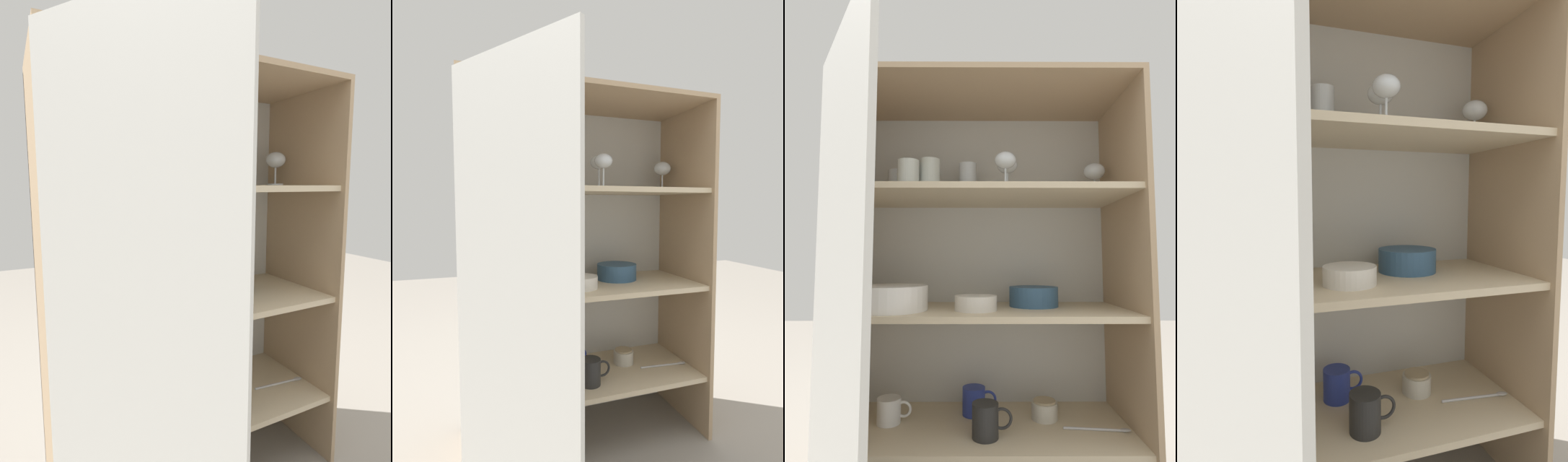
% 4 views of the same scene
% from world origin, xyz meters
% --- Properties ---
extents(cupboard_back_panel, '(0.98, 0.02, 1.39)m').
position_xyz_m(cupboard_back_panel, '(0.00, 0.40, 0.70)').
color(cupboard_back_panel, silver).
rests_on(cupboard_back_panel, ground_plane).
extents(cupboard_side_right, '(0.02, 0.43, 1.39)m').
position_xyz_m(cupboard_side_right, '(0.48, 0.20, 0.70)').
color(cupboard_side_right, tan).
rests_on(cupboard_side_right, ground_plane).
extents(shelf_board_lower, '(0.94, 0.40, 0.02)m').
position_xyz_m(shelf_board_lower, '(0.00, 0.20, 0.25)').
color(shelf_board_lower, beige).
extents(shelf_board_middle, '(0.94, 0.40, 0.02)m').
position_xyz_m(shelf_board_middle, '(0.00, 0.20, 0.64)').
color(shelf_board_middle, beige).
extents(shelf_board_upper, '(0.94, 0.40, 0.02)m').
position_xyz_m(shelf_board_upper, '(0.00, 0.20, 1.04)').
color(shelf_board_upper, beige).
extents(cupboard_door, '(0.28, 0.42, 1.39)m').
position_xyz_m(cupboard_door, '(-0.36, -0.22, 0.70)').
color(cupboard_door, silver).
rests_on(cupboard_door, ground_plane).
extents(tumbler_glass_0, '(0.07, 0.07, 0.14)m').
position_xyz_m(tumbler_glass_0, '(-0.07, 0.32, 1.12)').
color(tumbler_glass_0, white).
rests_on(tumbler_glass_0, shelf_board_upper).
extents(tumbler_glass_1, '(0.08, 0.08, 0.12)m').
position_xyz_m(tumbler_glass_1, '(-0.28, 0.20, 1.11)').
color(tumbler_glass_1, white).
rests_on(tumbler_glass_1, shelf_board_upper).
extents(tumbler_glass_2, '(0.08, 0.08, 0.14)m').
position_xyz_m(tumbler_glass_2, '(-0.21, 0.26, 1.12)').
color(tumbler_glass_2, white).
rests_on(tumbler_glass_2, shelf_board_upper).
extents(tumbler_glass_4, '(0.07, 0.07, 0.11)m').
position_xyz_m(tumbler_glass_4, '(-0.34, 0.29, 1.10)').
color(tumbler_glass_4, white).
rests_on(tumbler_glass_4, shelf_board_upper).
extents(wine_glass_0, '(0.07, 0.07, 0.14)m').
position_xyz_m(wine_glass_0, '(0.06, 0.15, 1.14)').
color(wine_glass_0, white).
rests_on(wine_glass_0, shelf_board_upper).
extents(wine_glass_1, '(0.08, 0.08, 0.13)m').
position_xyz_m(wine_glass_1, '(0.41, 0.27, 1.14)').
color(wine_glass_1, white).
rests_on(wine_glass_1, shelf_board_upper).
extents(wine_glass_2, '(0.07, 0.07, 0.14)m').
position_xyz_m(wine_glass_2, '(0.08, 0.23, 1.15)').
color(wine_glass_2, white).
rests_on(wine_glass_2, shelf_board_upper).
extents(plate_stack_white, '(0.26, 0.26, 0.08)m').
position_xyz_m(plate_stack_white, '(-0.32, 0.15, 0.69)').
color(plate_stack_white, white).
rests_on(plate_stack_white, shelf_board_middle).
extents(mixing_bowl_large, '(0.17, 0.17, 0.07)m').
position_xyz_m(mixing_bowl_large, '(0.17, 0.25, 0.69)').
color(mixing_bowl_large, '#33567A').
rests_on(mixing_bowl_large, shelf_board_middle).
extents(serving_bowl_small, '(0.14, 0.14, 0.05)m').
position_xyz_m(serving_bowl_small, '(-0.04, 0.14, 0.68)').
color(serving_bowl_small, silver).
rests_on(serving_bowl_small, shelf_board_middle).
extents(coffee_mug_primary, '(0.13, 0.08, 0.10)m').
position_xyz_m(coffee_mug_primary, '(-0.00, 0.11, 0.32)').
color(coffee_mug_primary, black).
rests_on(coffee_mug_primary, shelf_board_lower).
extents(coffee_mug_extra_1, '(0.12, 0.08, 0.09)m').
position_xyz_m(coffee_mug_extra_1, '(-0.04, 0.28, 0.31)').
color(coffee_mug_extra_1, '#283893').
rests_on(coffee_mug_extra_1, shelf_board_lower).
extents(coffee_mug_extra_2, '(0.12, 0.08, 0.08)m').
position_xyz_m(coffee_mug_extra_2, '(-0.33, 0.21, 0.31)').
color(coffee_mug_extra_2, white).
rests_on(coffee_mug_extra_2, shelf_board_lower).
extents(storage_jar, '(0.09, 0.09, 0.06)m').
position_xyz_m(storage_jar, '(0.20, 0.24, 0.30)').
color(storage_jar, beige).
rests_on(storage_jar, shelf_board_lower).
extents(serving_spoon, '(0.21, 0.04, 0.01)m').
position_xyz_m(serving_spoon, '(0.37, 0.15, 0.27)').
color(serving_spoon, silver).
rests_on(serving_spoon, shelf_board_lower).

